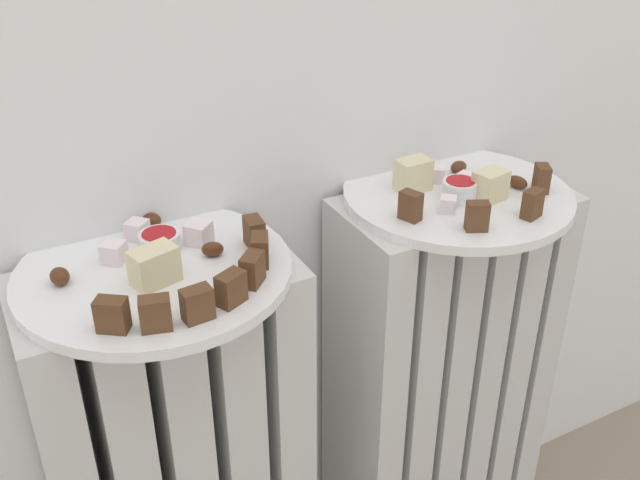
{
  "coord_description": "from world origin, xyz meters",
  "views": [
    {
      "loc": [
        -0.35,
        -0.38,
        1.08
      ],
      "look_at": [
        0.0,
        0.28,
        0.66
      ],
      "focal_mm": 41.1,
      "sensor_mm": 36.0,
      "label": 1
    }
  ],
  "objects": [
    {
      "name": "radiator_right",
      "position": [
        0.2,
        0.28,
        0.33
      ],
      "size": [
        0.31,
        0.16,
        0.67
      ],
      "color": "silver",
      "rests_on": "ground_plane"
    },
    {
      "name": "plate_left",
      "position": [
        -0.2,
        0.28,
        0.68
      ],
      "size": [
        0.29,
        0.29,
        0.01
      ],
      "primitive_type": "cylinder",
      "color": "white",
      "rests_on": "radiator_left"
    },
    {
      "name": "plate_right",
      "position": [
        0.2,
        0.28,
        0.68
      ],
      "size": [
        0.29,
        0.29,
        0.01
      ],
      "primitive_type": "cylinder",
      "color": "white",
      "rests_on": "radiator_right"
    },
    {
      "name": "dark_cake_slice_left_0",
      "position": [
        -0.26,
        0.19,
        0.7
      ],
      "size": [
        0.03,
        0.03,
        0.03
      ],
      "primitive_type": "cube",
      "rotation": [
        0.0,
        0.0,
        -0.61
      ],
      "color": "#56351E",
      "rests_on": "plate_left"
    },
    {
      "name": "dark_cake_slice_left_1",
      "position": [
        -0.22,
        0.17,
        0.7
      ],
      "size": [
        0.03,
        0.02,
        0.03
      ],
      "primitive_type": "cube",
      "rotation": [
        0.0,
        0.0,
        -0.26
      ],
      "color": "#56351E",
      "rests_on": "plate_left"
    },
    {
      "name": "dark_cake_slice_left_2",
      "position": [
        -0.19,
        0.17,
        0.7
      ],
      "size": [
        0.03,
        0.02,
        0.03
      ],
      "primitive_type": "cube",
      "rotation": [
        0.0,
        0.0,
        0.09
      ],
      "color": "#56351E",
      "rests_on": "plate_left"
    },
    {
      "name": "dark_cake_slice_left_3",
      "position": [
        -0.15,
        0.18,
        0.7
      ],
      "size": [
        0.03,
        0.03,
        0.03
      ],
      "primitive_type": "cube",
      "rotation": [
        0.0,
        0.0,
        0.44
      ],
      "color": "#56351E",
      "rests_on": "plate_left"
    },
    {
      "name": "dark_cake_slice_left_4",
      "position": [
        -0.12,
        0.2,
        0.7
      ],
      "size": [
        0.03,
        0.03,
        0.03
      ],
      "primitive_type": "cube",
      "rotation": [
        0.0,
        0.0,
        0.79
      ],
      "color": "#56351E",
      "rests_on": "plate_left"
    },
    {
      "name": "dark_cake_slice_left_5",
      "position": [
        -0.1,
        0.23,
        0.7
      ],
      "size": [
        0.03,
        0.03,
        0.03
      ],
      "primitive_type": "cube",
      "rotation": [
        0.0,
        0.0,
        1.14
      ],
      "color": "#56351E",
      "rests_on": "plate_left"
    },
    {
      "name": "dark_cake_slice_left_6",
      "position": [
        -0.09,
        0.27,
        0.7
      ],
      "size": [
        0.02,
        0.03,
        0.03
      ],
      "primitive_type": "cube",
      "rotation": [
        0.0,
        0.0,
        1.49
      ],
      "color": "#56351E",
      "rests_on": "plate_left"
    },
    {
      "name": "marble_cake_slice_left_0",
      "position": [
        -0.2,
        0.25,
        0.7
      ],
      "size": [
        0.05,
        0.04,
        0.04
      ],
      "primitive_type": "cube",
      "rotation": [
        0.0,
        0.0,
        0.27
      ],
      "color": "beige",
      "rests_on": "plate_left"
    },
    {
      "name": "turkish_delight_left_0",
      "position": [
        -0.23,
        0.31,
        0.69
      ],
      "size": [
        0.03,
        0.03,
        0.02
      ],
      "primitive_type": "cube",
      "rotation": [
        0.0,
        0.0,
        0.86
      ],
      "color": "white",
      "rests_on": "plate_left"
    },
    {
      "name": "turkish_delight_left_1",
      "position": [
        -0.14,
        0.3,
        0.69
      ],
      "size": [
        0.03,
        0.03,
        0.02
      ],
      "primitive_type": "cube",
      "rotation": [
        0.0,
        0.0,
        0.71
      ],
      "color": "white",
      "rests_on": "plate_left"
    },
    {
      "name": "turkish_delight_left_2",
      "position": [
        -0.19,
        0.35,
        0.69
      ],
      "size": [
        0.03,
        0.03,
        0.02
      ],
      "primitive_type": "cube",
      "rotation": [
        0.0,
        0.0,
        0.74
      ],
      "color": "white",
      "rests_on": "plate_left"
    },
    {
      "name": "medjool_date_left_0",
      "position": [
        -0.29,
        0.29,
        0.69
      ],
      "size": [
        0.02,
        0.03,
        0.02
      ],
      "primitive_type": "ellipsoid",
      "rotation": [
        0.0,
        0.0,
        1.78
      ],
      "color": "#4C2814",
      "rests_on": "plate_left"
    },
    {
      "name": "medjool_date_left_1",
      "position": [
        -0.13,
        0.27,
        0.69
      ],
      "size": [
        0.03,
        0.02,
        0.02
      ],
      "primitive_type": "ellipsoid",
      "rotation": [
        0.0,
        0.0,
        2.77
      ],
      "color": "#4C2814",
      "rests_on": "plate_left"
    },
    {
      "name": "medjool_date_left_2",
      "position": [
        -0.17,
        0.37,
        0.69
      ],
      "size": [
        0.03,
        0.03,
        0.02
      ],
      "primitive_type": "ellipsoid",
      "rotation": [
        0.0,
        0.0,
        2.25
      ],
      "color": "#4C2814",
      "rests_on": "plate_left"
    },
    {
      "name": "jam_bowl_left",
      "position": [
        -0.18,
        0.31,
        0.69
      ],
      "size": [
        0.04,
        0.04,
        0.02
      ],
      "color": "white",
      "rests_on": "plate_left"
    },
    {
      "name": "dark_cake_slice_right_0",
      "position": [
        0.1,
        0.24,
        0.7
      ],
      "size": [
        0.02,
        0.03,
        0.03
      ],
      "primitive_type": "cube",
      "rotation": [
        0.0,
        0.0,
        -1.21
      ],
      "color": "#56351E",
      "rests_on": "plate_right"
    },
    {
      "name": "dark_cake_slice_right_1",
      "position": [
        0.15,
        0.19,
        0.7
      ],
      "size": [
        0.03,
        0.03,
        0.03
      ],
      "primitive_type": "cube",
      "rotation": [
        0.0,
        0.0,
        -0.45
      ],
      "color": "#56351E",
      "rests_on": "plate_right"
    },
    {
      "name": "dark_cake_slice_right_2",
      "position": [
        0.23,
        0.18,
        0.7
      ],
      "size": [
        0.03,
        0.02,
        0.03
      ],
      "primitive_type": "cube",
      "rotation": [
        0.0,
        0.0,
        0.31
      ],
      "color": "#56351E",
      "rests_on": "plate_right"
    },
    {
      "name": "dark_cake_slice_right_3",
      "position": [
        0.29,
        0.23,
        0.7
      ],
      "size": [
        0.03,
        0.03,
        0.03
      ],
      "primitive_type": "cube",
      "rotation": [
        0.0,
        0.0,
        1.07
      ],
      "color": "#56351E",
      "rests_on": "plate_right"
    },
    {
      "name": "marble_cake_slice_right_0",
      "position": [
        0.21,
        0.24,
        0.7
      ],
      "size": [
        0.04,
        0.04,
        0.04
      ],
      "primitive_type": "cube",
      "rotation": [
        0.0,
        0.0,
        0.19
      ],
      "color": "beige",
      "rests_on": "plate_right"
    },
    {
      "name": "marble_cake_slice_right_1",
      "position": [
        0.15,
        0.31,
        0.7
      ],
      "size": [
        0.04,
        0.03,
        0.04
      ],
      "primitive_type": "cube",
      "rotation": [
        0.0,
        0.0,
        0.02
      ],
      "color": "beige",
      "rests_on": "plate_right"
    },
    {
      "name": "turkish_delight_right_0",
      "position": [
        0.19,
        0.32,
        0.69
      ],
      "size": [
        0.03,
        0.03,
        0.02
      ],
      "primitive_type": "cube",
      "rotation": [
        0.0,
        0.0,
        0.88
      ],
      "color": "white",
      "rests_on": "plate_right"
    },
    {
      "name": "turkish_delight_right_1",
      "position": [
        0.15,
        0.24,
        0.69
      ],
      "size": [
        0.03,
        0.03,
        0.02
      ],
      "primitive_type": "cube",
      "rotation": [
        0.0,
        0.0,
        0.88
      ],
      "color": "white",
      "rests_on": "plate_right"
    },
    {
      "name": "turkish_delight_right_2",
      "position": [
        0.21,
        0.28,
        0.69
      ],
      "size": [
        0.03,
        0.03,
        0.02
      ],
      "primitive_type": "cube",
      "rotation": [
        0.0,
        0.0,
        0.38
      ],
      "color": "white",
      "rests_on": "plate_right"
    },
    {
      "name": "medjool_date_right_0",
      "position": [
        0.27,
        0.25,
        0.69
      ],
      "size": [
        0.02,
        0.03,
        0.02
      ],
      "primitive_type": "ellipsoid",
      "rotation": [
        0.0,
        0.0,
        1.79
      ],
      "color": "#4C2814",
      "rests_on": "plate_right"
    },
    {
      "name": "medjool_date_right_1",
      "position": [
        0.23,
        0.32,
        0.69
      ],
      "size": [
        0.03,
        0.03,
        0.02
      ],
      "primitive_type": "ellipsoid",
      "rotation": [
        0.0,
        0.0,
        0.46
      ],
      "color": "#4C2814",
      "rests_on": "plate_right"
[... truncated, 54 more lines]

